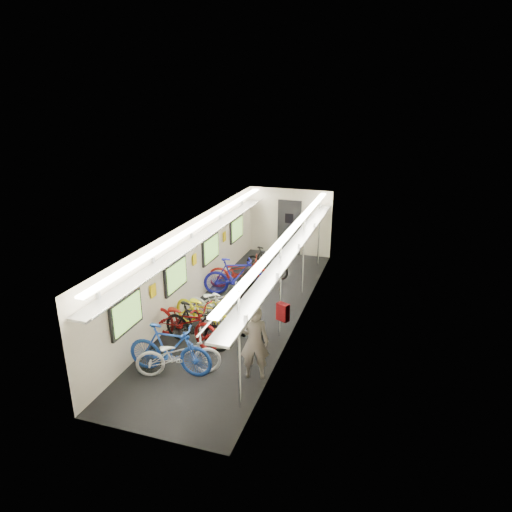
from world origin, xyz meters
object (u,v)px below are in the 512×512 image
Objects in this scene: bicycle_0 at (178,355)px; passenger_near at (254,342)px; passenger_mid at (249,301)px; backpack at (283,312)px; bicycle_1 at (170,349)px.

passenger_near is at bearing -99.91° from bicycle_0.
passenger_mid is at bearing -83.77° from passenger_near.
backpack is at bearing -87.97° from bicycle_0.
bicycle_1 is 2.32m from passenger_mid.
backpack is at bearing -142.26° from passenger_near.
bicycle_0 is 1.61m from passenger_near.
passenger_near is 4.30× the size of backpack.
passenger_mid reaches higher than passenger_near.
bicycle_1 is at bearing 65.84° from bicycle_0.
passenger_mid is (1.05, 2.04, 0.33)m from bicycle_1.
passenger_near reaches higher than bicycle_1.
passenger_mid is at bearing -30.37° from bicycle_1.
backpack reaches higher than bicycle_1.
bicycle_1 is 1.04× the size of passenger_mid.
bicycle_0 is at bearing -92.69° from bicycle_1.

